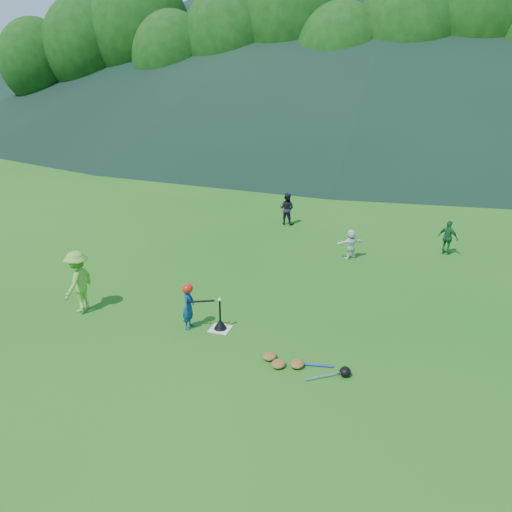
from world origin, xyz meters
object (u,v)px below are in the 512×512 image
at_px(home_plate, 220,329).
at_px(equipment_pile, 297,364).
at_px(batting_tee, 220,324).
at_px(adult_coach, 78,281).
at_px(fielder_c, 448,238).
at_px(batter_child, 188,307).
at_px(fielder_d, 351,244).
at_px(fielder_b, 287,209).

bearing_deg(home_plate, equipment_pile, -24.83).
bearing_deg(equipment_pile, batting_tee, 155.17).
xyz_separation_m(batting_tee, equipment_pile, (2.03, -0.94, -0.06)).
distance_m(adult_coach, batting_tee, 3.65).
distance_m(fielder_c, batting_tee, 8.53).
xyz_separation_m(batter_child, fielder_d, (2.76, 5.73, -0.06)).
xyz_separation_m(home_plate, fielder_b, (-0.83, 8.57, 0.59)).
height_order(fielder_b, batting_tee, fielder_b).
height_order(fielder_d, batting_tee, fielder_d).
xyz_separation_m(batter_child, fielder_b, (-0.13, 8.73, 0.08)).
height_order(batter_child, fielder_b, fielder_b).
relative_size(fielder_b, batting_tee, 1.78).
bearing_deg(batting_tee, batter_child, -167.62).
distance_m(fielder_c, equipment_pile, 8.42).
distance_m(adult_coach, fielder_b, 9.19).
relative_size(batter_child, equipment_pile, 0.59).
height_order(batter_child, fielder_c, fielder_c).
bearing_deg(fielder_b, home_plate, 103.08).
distance_m(batter_child, batting_tee, 0.82).
relative_size(fielder_d, batting_tee, 1.38).
relative_size(batter_child, batting_tee, 1.55).
bearing_deg(adult_coach, fielder_b, 157.76).
height_order(batter_child, equipment_pile, batter_child).
bearing_deg(fielder_d, batter_child, 26.83).
bearing_deg(equipment_pile, fielder_c, 69.91).
distance_m(home_plate, batter_child, 0.88).
xyz_separation_m(home_plate, adult_coach, (-3.59, -0.19, 0.75)).
distance_m(home_plate, equipment_pile, 2.24).
xyz_separation_m(home_plate, batter_child, (-0.70, -0.15, 0.52)).
bearing_deg(adult_coach, home_plate, 88.27).
relative_size(fielder_b, equipment_pile, 0.67).
distance_m(fielder_d, equipment_pile, 6.53).
bearing_deg(fielder_b, fielder_c, 171.86).
xyz_separation_m(home_plate, fielder_d, (2.06, 5.58, 0.46)).
height_order(home_plate, batter_child, batter_child).
distance_m(home_plate, adult_coach, 3.67).
relative_size(adult_coach, equipment_pile, 0.84).
bearing_deg(fielder_d, batting_tee, 32.26).
relative_size(adult_coach, fielder_c, 1.38).
relative_size(home_plate, adult_coach, 0.30).
relative_size(fielder_c, equipment_pile, 0.61).
xyz_separation_m(adult_coach, batting_tee, (3.59, 0.19, -0.63)).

